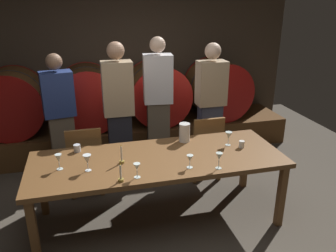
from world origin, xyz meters
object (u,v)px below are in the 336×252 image
at_px(wine_barrel_far_right, 217,89).
at_px(guest_far_left, 61,118).
at_px(guest_center_left, 119,110).
at_px(cup_left, 77,148).
at_px(chair_left, 85,157).
at_px(guest_center_right, 158,103).
at_px(cup_right, 242,144).
at_px(wine_glass_far_left, 59,159).
at_px(candle_left, 121,176).
at_px(guest_far_right, 210,106).
at_px(pitcher, 184,132).
at_px(wine_glass_right, 219,157).
at_px(wine_barrel_center_left, 88,98).
at_px(candle_right, 122,158).
at_px(wine_glass_far_right, 229,136).
at_px(wine_glass_center_right, 190,159).
at_px(wine_barrel_far_left, 12,103).
at_px(wine_barrel_center_right, 157,93).
at_px(wine_glass_left, 87,160).
at_px(dining_table, 158,163).
at_px(chair_right, 205,144).
at_px(wine_glass_center_left, 137,167).

bearing_deg(wine_barrel_far_right, guest_far_left, -162.77).
bearing_deg(guest_center_left, cup_left, 54.91).
bearing_deg(guest_center_left, chair_left, 38.83).
distance_m(guest_center_right, cup_right, 1.41).
bearing_deg(wine_glass_far_left, candle_left, -34.77).
bearing_deg(guest_center_left, guest_far_left, -7.30).
xyz_separation_m(wine_barrel_far_right, guest_far_right, (-0.47, -0.91, 0.02)).
distance_m(pitcher, wine_glass_right, 0.72).
bearing_deg(candle_left, guest_far_left, 109.52).
bearing_deg(wine_glass_right, guest_far_left, 133.52).
bearing_deg(guest_far_left, guest_center_left, 162.72).
xyz_separation_m(wine_barrel_center_left, cup_right, (1.56, -1.95, -0.09)).
distance_m(candle_right, wine_glass_far_right, 1.20).
bearing_deg(wine_glass_center_right, candle_right, 157.60).
height_order(candle_left, candle_right, candle_right).
xyz_separation_m(wine_glass_right, cup_right, (0.43, 0.39, -0.08)).
bearing_deg(guest_center_right, wine_barrel_far_left, -13.21).
distance_m(wine_barrel_center_right, candle_right, 2.15).
bearing_deg(pitcher, wine_glass_center_right, -102.41).
bearing_deg(wine_barrel_far_left, wine_barrel_center_left, 0.00).
height_order(wine_barrel_center_left, chair_left, wine_barrel_center_left).
distance_m(guest_far_right, pitcher, 0.93).
bearing_deg(cup_left, pitcher, -0.90).
bearing_deg(guest_far_right, wine_glass_far_left, 28.55).
bearing_deg(wine_glass_left, wine_glass_far_right, 8.00).
distance_m(wine_barrel_far_right, guest_center_right, 1.35).
distance_m(wine_barrel_center_left, guest_center_left, 0.93).
bearing_deg(cup_right, dining_table, -179.16).
height_order(wine_glass_far_left, cup_right, wine_glass_far_left).
height_order(guest_far_left, guest_center_right, guest_center_right).
relative_size(guest_center_left, guest_center_right, 0.98).
relative_size(chair_right, guest_far_right, 0.51).
distance_m(guest_far_left, wine_glass_center_left, 1.71).
relative_size(wine_glass_center_left, wine_glass_right, 0.87).
xyz_separation_m(dining_table, candle_right, (-0.37, -0.03, 0.12)).
distance_m(wine_glass_left, cup_left, 0.48).
xyz_separation_m(pitcher, cup_right, (0.55, -0.32, -0.07)).
bearing_deg(guest_center_left, wine_glass_far_right, 137.36).
bearing_deg(cup_left, wine_glass_far_left, -114.37).
height_order(chair_right, candle_right, candle_right).
distance_m(wine_barrel_far_left, cup_right, 3.25).
bearing_deg(wine_barrel_far_left, chair_right, -26.60).
xyz_separation_m(guest_center_left, wine_glass_far_right, (1.08, -1.00, -0.07)).
bearing_deg(wine_glass_far_left, wine_glass_center_left, -26.30).
bearing_deg(pitcher, guest_center_left, 129.79).
relative_size(chair_left, wine_glass_far_right, 5.62).
height_order(guest_far_left, wine_glass_center_right, guest_far_left).
relative_size(guest_far_right, cup_right, 22.66).
xyz_separation_m(wine_barrel_far_left, guest_far_left, (0.68, -0.75, -0.03)).
bearing_deg(guest_far_right, cup_left, 21.31).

